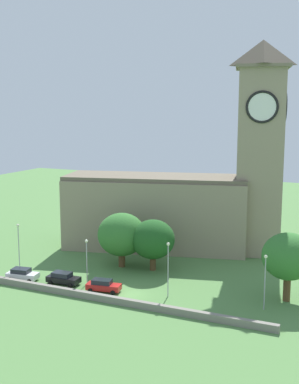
{
  "coord_description": "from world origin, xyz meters",
  "views": [
    {
      "loc": [
        28.68,
        -57.01,
        24.6
      ],
      "look_at": [
        -1.28,
        9.39,
        12.46
      ],
      "focal_mm": 46.71,
      "sensor_mm": 36.0,
      "label": 1
    }
  ],
  "objects_px": {
    "car_white": "(22,274)",
    "tree_churchyard": "(153,239)",
    "car_red": "(103,285)",
    "streetlamp_east_mid": "(265,273)",
    "streetlamp_west_end": "(19,241)",
    "tree_riverside_east": "(122,235)",
    "church": "(187,192)",
    "tree_riverside_west": "(288,257)",
    "streetlamp_central": "(168,261)",
    "streetlamp_west_mid": "(87,254)",
    "car_black": "(63,278)"
  },
  "relations": [
    {
      "from": "car_white",
      "to": "tree_churchyard",
      "type": "relative_size",
      "value": 0.61
    },
    {
      "from": "car_red",
      "to": "streetlamp_east_mid",
      "type": "height_order",
      "value": "streetlamp_east_mid"
    },
    {
      "from": "streetlamp_west_end",
      "to": "tree_riverside_east",
      "type": "bearing_deg",
      "value": 37.53
    },
    {
      "from": "church",
      "to": "tree_riverside_west",
      "type": "distance_m",
      "value": 27.26
    },
    {
      "from": "car_red",
      "to": "streetlamp_east_mid",
      "type": "distance_m",
      "value": 21.77
    },
    {
      "from": "streetlamp_west_end",
      "to": "streetlamp_central",
      "type": "distance_m",
      "value": 23.9
    },
    {
      "from": "streetlamp_west_mid",
      "to": "tree_riverside_west",
      "type": "distance_m",
      "value": 27.42
    },
    {
      "from": "church",
      "to": "streetlamp_central",
      "type": "height_order",
      "value": "church"
    },
    {
      "from": "streetlamp_west_mid",
      "to": "tree_churchyard",
      "type": "bearing_deg",
      "value": 58.08
    },
    {
      "from": "car_white",
      "to": "tree_churchyard",
      "type": "bearing_deg",
      "value": 38.04
    },
    {
      "from": "car_white",
      "to": "streetlamp_west_mid",
      "type": "xyz_separation_m",
      "value": [
        9.46,
        2.49,
        3.51
      ]
    },
    {
      "from": "car_red",
      "to": "tree_churchyard",
      "type": "bearing_deg",
      "value": 77.82
    },
    {
      "from": "tree_riverside_west",
      "to": "streetlamp_west_mid",
      "type": "bearing_deg",
      "value": -168.88
    },
    {
      "from": "church",
      "to": "car_white",
      "type": "height_order",
      "value": "church"
    },
    {
      "from": "streetlamp_west_mid",
      "to": "tree_riverside_west",
      "type": "bearing_deg",
      "value": 11.12
    },
    {
      "from": "car_red",
      "to": "streetlamp_east_mid",
      "type": "relative_size",
      "value": 0.7
    },
    {
      "from": "car_black",
      "to": "tree_riverside_west",
      "type": "relative_size",
      "value": 0.54
    },
    {
      "from": "streetlamp_west_end",
      "to": "streetlamp_central",
      "type": "xyz_separation_m",
      "value": [
        23.89,
        0.61,
        -0.18
      ]
    },
    {
      "from": "tree_churchyard",
      "to": "church",
      "type": "bearing_deg",
      "value": 87.3
    },
    {
      "from": "streetlamp_east_mid",
      "to": "tree_riverside_west",
      "type": "distance_m",
      "value": 4.77
    },
    {
      "from": "church",
      "to": "tree_riverside_west",
      "type": "bearing_deg",
      "value": -41.21
    },
    {
      "from": "streetlamp_east_mid",
      "to": "tree_riverside_west",
      "type": "bearing_deg",
      "value": 63.35
    },
    {
      "from": "car_white",
      "to": "car_black",
      "type": "height_order",
      "value": "car_white"
    },
    {
      "from": "streetlamp_east_mid",
      "to": "tree_churchyard",
      "type": "distance_m",
      "value": 20.62
    },
    {
      "from": "streetlamp_central",
      "to": "streetlamp_east_mid",
      "type": "relative_size",
      "value": 1.06
    },
    {
      "from": "car_white",
      "to": "church",
      "type": "bearing_deg",
      "value": 57.8
    },
    {
      "from": "church",
      "to": "streetlamp_west_end",
      "type": "bearing_deg",
      "value": -127.88
    },
    {
      "from": "tree_riverside_west",
      "to": "tree_churchyard",
      "type": "xyz_separation_m",
      "value": [
        -20.89,
        4.31,
        -1.04
      ]
    },
    {
      "from": "car_black",
      "to": "car_red",
      "type": "bearing_deg",
      "value": -1.99
    },
    {
      "from": "tree_riverside_east",
      "to": "tree_riverside_west",
      "type": "bearing_deg",
      "value": -8.46
    },
    {
      "from": "car_red",
      "to": "tree_churchyard",
      "type": "relative_size",
      "value": 0.62
    },
    {
      "from": "car_red",
      "to": "church",
      "type": "bearing_deg",
      "value": 82.93
    },
    {
      "from": "tree_churchyard",
      "to": "tree_riverside_east",
      "type": "height_order",
      "value": "tree_riverside_east"
    },
    {
      "from": "streetlamp_west_mid",
      "to": "streetlamp_east_mid",
      "type": "distance_m",
      "value": 24.82
    },
    {
      "from": "car_white",
      "to": "streetlamp_east_mid",
      "type": "bearing_deg",
      "value": 6.08
    },
    {
      "from": "church",
      "to": "tree_riverside_east",
      "type": "height_order",
      "value": "church"
    },
    {
      "from": "streetlamp_central",
      "to": "tree_riverside_east",
      "type": "bearing_deg",
      "value": 142.19
    },
    {
      "from": "car_black",
      "to": "tree_riverside_east",
      "type": "relative_size",
      "value": 0.57
    },
    {
      "from": "car_white",
      "to": "streetlamp_east_mid",
      "type": "distance_m",
      "value": 34.65
    },
    {
      "from": "car_red",
      "to": "tree_riverside_west",
      "type": "bearing_deg",
      "value": 16.54
    },
    {
      "from": "church",
      "to": "car_red",
      "type": "xyz_separation_m",
      "value": [
        -3.06,
        -24.66,
        -9.33
      ]
    },
    {
      "from": "car_red",
      "to": "streetlamp_central",
      "type": "xyz_separation_m",
      "value": [
        8.75,
        1.88,
        4.05
      ]
    },
    {
      "from": "streetlamp_central",
      "to": "tree_riverside_west",
      "type": "distance_m",
      "value": 15.44
    },
    {
      "from": "car_black",
      "to": "streetlamp_east_mid",
      "type": "height_order",
      "value": "streetlamp_east_mid"
    },
    {
      "from": "car_red",
      "to": "streetlamp_central",
      "type": "bearing_deg",
      "value": 12.12
    },
    {
      "from": "car_white",
      "to": "car_red",
      "type": "bearing_deg",
      "value": 3.7
    },
    {
      "from": "streetlamp_west_mid",
      "to": "tree_riverside_west",
      "type": "relative_size",
      "value": 0.72
    },
    {
      "from": "car_white",
      "to": "streetlamp_west_end",
      "type": "xyz_separation_m",
      "value": [
        -2.14,
        2.11,
        4.2
      ]
    },
    {
      "from": "tree_riverside_east",
      "to": "streetlamp_west_end",
      "type": "bearing_deg",
      "value": -142.47
    },
    {
      "from": "car_red",
      "to": "streetlamp_west_end",
      "type": "relative_size",
      "value": 0.64
    }
  ]
}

